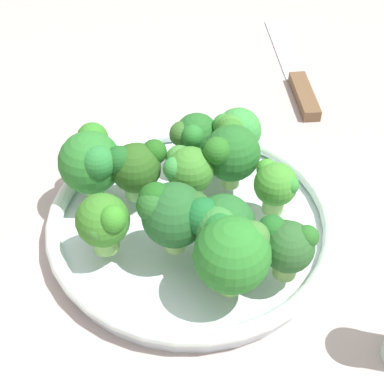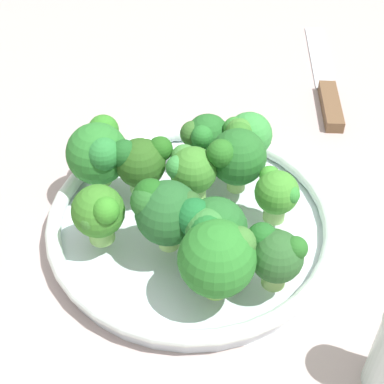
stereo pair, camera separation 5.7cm
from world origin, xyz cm
name	(u,v)px [view 2 (the right image)]	position (x,y,z in cm)	size (l,w,h in cm)	color
ground_plane	(223,250)	(0.00, 0.00, -1.25)	(130.00, 130.00, 2.50)	#B6A3A1
bowl	(192,223)	(0.83, -3.38, 1.44)	(29.47, 29.47, 2.83)	silver
broccoli_floret_0	(246,136)	(-8.42, -3.06, 6.96)	(5.38, 4.95, 6.71)	#8CC859
broccoli_floret_1	(165,210)	(5.52, -2.97, 7.39)	(6.05, 6.28, 7.40)	#9ECF6F
broccoli_floret_2	(98,152)	(2.48, -14.01, 6.74)	(6.99, 6.65, 6.99)	#7EBF5B
broccoli_floret_3	(190,170)	(-1.05, -4.96, 6.46)	(5.08, 5.30, 6.16)	#85C35E
broccoli_floret_4	(277,193)	(-3.55, 3.51, 6.21)	(4.32, 4.75, 5.68)	#8AC060
broccoli_floret_5	(276,254)	(3.35, 7.39, 6.52)	(4.68, 5.43, 5.99)	#87B35D
broccoli_floret_6	(99,213)	(8.72, -8.26, 6.47)	(5.01, 5.31, 6.32)	#80B757
broccoli_floret_7	(217,254)	(6.90, 3.64, 7.26)	(7.10, 7.55, 7.72)	#89C350
broccoli_floret_8	(140,162)	(0.96, -9.83, 6.54)	(5.70, 5.19, 6.33)	#78BA5C
broccoli_floret_9	(205,137)	(-6.70, -7.13, 6.08)	(5.07, 4.94, 5.64)	#83B45D
broccoli_floret_10	(237,155)	(-4.93, -2.06, 7.20)	(6.72, 5.81, 7.21)	#9DC96C
broccoli_floret_11	(211,228)	(4.53, 1.45, 6.99)	(6.26, 6.30, 6.98)	#86C368
knife	(326,87)	(-31.08, -4.12, 0.55)	(23.55, 16.61, 1.50)	silver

